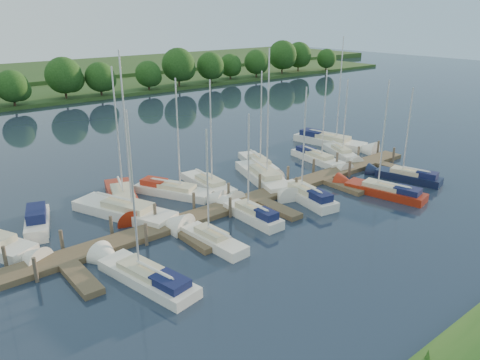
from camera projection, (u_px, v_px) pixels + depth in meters
ground at (328, 234)px, 33.25m from camera, size 260.00×260.00×0.00m
dock at (260, 201)px, 38.49m from camera, size 40.00×6.00×0.40m
mooring_pilings at (251, 192)px, 39.18m from camera, size 38.24×2.84×2.00m
far_shore at (21, 93)px, 87.68m from camera, size 180.00×30.00×0.60m
treeline at (50, 79)px, 77.75m from camera, size 145.76×9.40×8.29m
motorboat at (37, 222)px, 34.25m from camera, size 3.11×5.76×1.72m
sailboat_n_2 at (130, 214)px, 35.84m from camera, size 5.50×10.12×12.96m
sailboat_n_3 at (123, 200)px, 38.40m from camera, size 4.43×9.04×11.54m
sailboat_n_4 at (176, 192)px, 40.08m from camera, size 5.00×7.88×10.36m
sailboat_n_5 at (211, 186)px, 41.51m from camera, size 2.33×7.93×10.02m
sailboat_n_6 at (265, 180)px, 43.04m from camera, size 4.76×9.84×12.51m
sailboat_n_7 at (259, 165)px, 47.19m from camera, size 3.95×7.85×9.97m
sailboat_n_8 at (319, 159)px, 48.81m from camera, size 2.66×7.84×9.86m
sailboat_n_9 at (341, 154)px, 50.88m from camera, size 3.75×6.64×8.69m
sailboat_n_10 at (332, 143)px, 54.86m from camera, size 4.01×10.20×12.80m
sailboat_s_0 at (144, 276)px, 27.40m from camera, size 3.29×8.39×10.48m
sailboat_s_1 at (211, 240)px, 31.75m from camera, size 1.90×6.41×8.37m
sailboat_s_2 at (252, 215)px, 35.45m from camera, size 1.56×6.40×8.51m
sailboat_s_3 at (305, 196)px, 39.16m from camera, size 2.84×7.61×9.81m
sailboat_s_4 at (382, 191)px, 40.21m from camera, size 3.30×8.06×10.15m
sailboat_s_5 at (406, 177)px, 43.60m from camera, size 3.00×6.96×8.97m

